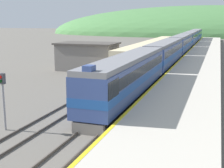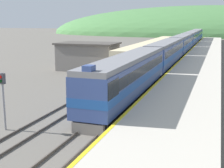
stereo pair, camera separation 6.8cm
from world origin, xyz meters
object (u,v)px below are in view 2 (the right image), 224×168
express_train_lead_car (128,76)px  carriage_third (182,44)px  carriage_fourth (191,39)px  signal_post_siding (3,89)px  siding_train (152,51)px  carriage_fifth (196,35)px  carriage_second (166,54)px

express_train_lead_car → carriage_third: 42.17m
express_train_lead_car → carriage_fourth: bearing=90.0°
signal_post_siding → siding_train: bearing=87.5°
carriage_third → carriage_fifth: (0.00, 42.28, 0.00)m
carriage_third → siding_train: size_ratio=0.52×
express_train_lead_car → carriage_fourth: express_train_lead_car is taller
carriage_second → carriage_fifth: bearing=90.0°
express_train_lead_car → carriage_fourth: size_ratio=0.97×
carriage_fourth → siding_train: (-3.91, -34.17, -0.43)m
express_train_lead_car → carriage_fifth: size_ratio=0.97×
carriage_fifth → signal_post_siding: (-5.66, -94.83, 0.57)m
carriage_fifth → signal_post_siding: bearing=-93.4°
express_train_lead_car → signal_post_siding: 11.84m
express_train_lead_car → carriage_third: express_train_lead_car is taller
express_train_lead_car → carriage_fifth: express_train_lead_car is taller
carriage_fourth → carriage_fifth: same height
carriage_third → carriage_fourth: same height
carriage_second → carriage_third: same height
siding_train → signal_post_siding: (-1.74, -39.52, 1.00)m
carriage_third → carriage_fifth: bearing=90.0°
carriage_third → siding_train: (-3.91, -13.04, -0.43)m
express_train_lead_car → carriage_third: size_ratio=0.97×
carriage_fourth → carriage_fifth: bearing=90.0°
siding_train → express_train_lead_car: bearing=-82.3°
express_train_lead_car → carriage_fifth: (0.00, 84.44, -0.01)m
express_train_lead_car → siding_train: express_train_lead_car is taller
carriage_second → carriage_third: (0.00, 21.14, 0.00)m
carriage_fourth → siding_train: carriage_fourth is taller
signal_post_siding → carriage_fourth: bearing=85.6°
carriage_second → carriage_fourth: bearing=90.0°
carriage_third → carriage_fourth: size_ratio=1.00×
carriage_second → express_train_lead_car: bearing=-90.0°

